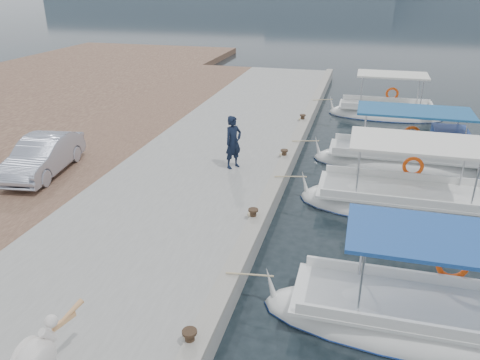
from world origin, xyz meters
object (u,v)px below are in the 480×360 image
pelican (37,358)px  parked_car (43,156)px  fisherman (233,142)px  fishing_caique_e (385,114)px  fishing_caique_b (437,327)px  fishing_caique_d (405,162)px  fishing_caique_c (402,205)px

pelican → parked_car: parked_car is taller
parked_car → fisherman: bearing=11.1°
pelican → fisherman: bearing=87.5°
fishing_caique_e → parked_car: bearing=-133.3°
fishing_caique_b → fishing_caique_d: (-0.09, 9.46, 0.07)m
fishing_caique_c → fishing_caique_d: bearing=85.3°
fishing_caique_c → pelican: size_ratio=4.20×
fishing_caique_e → fisherman: bearing=-118.2°
fishing_caique_b → fishing_caique_e: size_ratio=1.25×
fishing_caique_e → pelican: bearing=-106.1°
fishing_caique_e → parked_car: fishing_caique_e is taller
fisherman → parked_car: 6.50m
fishing_caique_c → fishing_caique_d: 3.78m
fisherman → parked_car: size_ratio=0.48×
fishing_caique_c → fisherman: 5.92m
fishing_caique_e → pelican: size_ratio=3.79×
fishing_caique_c → fishing_caique_e: size_ratio=1.11×
fisherman → pelican: bearing=-147.6°
fishing_caique_b → parked_car: size_ratio=1.88×
fishing_caique_c → parked_car: (-11.84, -1.38, 1.01)m
parked_car → pelican: bearing=-63.0°
fisherman → fishing_caique_b: bearing=-101.8°
fishing_caique_b → pelican: size_ratio=4.73×
fishing_caique_b → fishing_caique_e: (-0.72, 16.56, 0.00)m
fishing_caique_b → fisherman: size_ratio=3.87×
fishing_caique_d → pelican: fishing_caique_d is taller
pelican → fishing_caique_c: bearing=56.6°
fisherman → parked_car: (-6.12, -2.17, -0.30)m
fishing_caique_c → fishing_caique_e: bearing=91.7°
fishing_caique_b → fisherman: fisherman is taller
fishing_caique_c → fishing_caique_e: (-0.32, 10.86, 0.00)m
fishing_caique_d → fishing_caique_e: (-0.62, 7.10, -0.07)m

